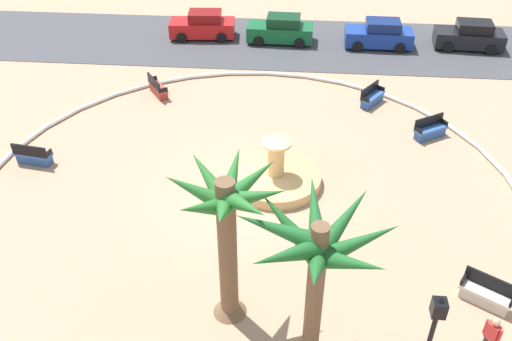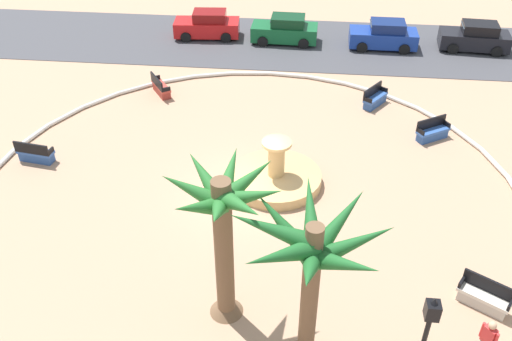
{
  "view_description": "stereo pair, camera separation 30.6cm",
  "coord_description": "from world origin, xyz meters",
  "px_view_note": "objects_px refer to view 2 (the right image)",
  "views": [
    {
      "loc": [
        1.81,
        -17.19,
        13.59
      ],
      "look_at": [
        0.32,
        0.26,
        1.0
      ],
      "focal_mm": 38.88,
      "sensor_mm": 36.0,
      "label": 1
    },
    {
      "loc": [
        2.12,
        -17.17,
        13.59
      ],
      "look_at": [
        0.32,
        0.26,
        1.0
      ],
      "focal_mm": 38.88,
      "sensor_mm": 36.0,
      "label": 2
    }
  ],
  "objects_px": {
    "bench_west": "(375,99)",
    "bench_southeast": "(36,154)",
    "fountain": "(276,177)",
    "parked_car_rightmost": "(475,38)",
    "palm_tree_near_fountain": "(223,218)",
    "person_cyclist_helmet": "(487,340)",
    "bench_east": "(161,88)",
    "bench_north": "(432,132)",
    "parked_car_second": "(285,30)",
    "palm_tree_by_curb": "(311,256)",
    "parked_car_third": "(384,36)",
    "parked_car_leftmost": "(207,25)",
    "bench_southwest": "(484,298)"
  },
  "relations": [
    {
      "from": "bench_east",
      "to": "parked_car_rightmost",
      "type": "height_order",
      "value": "parked_car_rightmost"
    },
    {
      "from": "fountain",
      "to": "parked_car_second",
      "type": "distance_m",
      "value": 14.58
    },
    {
      "from": "palm_tree_by_curb",
      "to": "person_cyclist_helmet",
      "type": "xyz_separation_m",
      "value": [
        4.98,
        0.16,
        -2.86
      ]
    },
    {
      "from": "person_cyclist_helmet",
      "to": "bench_southeast",
      "type": "bearing_deg",
      "value": 153.51
    },
    {
      "from": "bench_west",
      "to": "palm_tree_by_curb",
      "type": "bearing_deg",
      "value": -101.49
    },
    {
      "from": "palm_tree_by_curb",
      "to": "person_cyclist_helmet",
      "type": "relative_size",
      "value": 3.01
    },
    {
      "from": "fountain",
      "to": "parked_car_second",
      "type": "height_order",
      "value": "fountain"
    },
    {
      "from": "bench_southwest",
      "to": "parked_car_second",
      "type": "xyz_separation_m",
      "value": [
        -7.42,
        20.28,
        0.43
      ]
    },
    {
      "from": "palm_tree_near_fountain",
      "to": "parked_car_third",
      "type": "height_order",
      "value": "palm_tree_near_fountain"
    },
    {
      "from": "parked_car_rightmost",
      "to": "bench_southwest",
      "type": "bearing_deg",
      "value": -100.95
    },
    {
      "from": "bench_north",
      "to": "parked_car_rightmost",
      "type": "bearing_deg",
      "value": 69.09
    },
    {
      "from": "bench_east",
      "to": "parked_car_rightmost",
      "type": "relative_size",
      "value": 0.39
    },
    {
      "from": "bench_north",
      "to": "bench_southwest",
      "type": "bearing_deg",
      "value": -89.52
    },
    {
      "from": "parked_car_second",
      "to": "parked_car_rightmost",
      "type": "relative_size",
      "value": 0.98
    },
    {
      "from": "fountain",
      "to": "bench_southwest",
      "type": "distance_m",
      "value": 8.96
    },
    {
      "from": "fountain",
      "to": "parked_car_third",
      "type": "xyz_separation_m",
      "value": [
        5.43,
        14.31,
        0.48
      ]
    },
    {
      "from": "palm_tree_near_fountain",
      "to": "palm_tree_by_curb",
      "type": "xyz_separation_m",
      "value": [
        2.39,
        -1.21,
        -0.01
      ]
    },
    {
      "from": "palm_tree_by_curb",
      "to": "bench_southeast",
      "type": "distance_m",
      "value": 14.89
    },
    {
      "from": "palm_tree_near_fountain",
      "to": "parked_car_leftmost",
      "type": "relative_size",
      "value": 1.29
    },
    {
      "from": "bench_west",
      "to": "person_cyclist_helmet",
      "type": "height_order",
      "value": "person_cyclist_helmet"
    },
    {
      "from": "bench_west",
      "to": "parked_car_third",
      "type": "relative_size",
      "value": 0.4
    },
    {
      "from": "palm_tree_by_curb",
      "to": "bench_west",
      "type": "bearing_deg",
      "value": 78.51
    },
    {
      "from": "bench_north",
      "to": "fountain",
      "type": "bearing_deg",
      "value": -149.08
    },
    {
      "from": "parked_car_leftmost",
      "to": "bench_southeast",
      "type": "bearing_deg",
      "value": -109.0
    },
    {
      "from": "palm_tree_near_fountain",
      "to": "parked_car_leftmost",
      "type": "xyz_separation_m",
      "value": [
        -4.4,
        21.65,
        -3.03
      ]
    },
    {
      "from": "bench_west",
      "to": "person_cyclist_helmet",
      "type": "distance_m",
      "value": 14.97
    },
    {
      "from": "fountain",
      "to": "bench_east",
      "type": "xyz_separation_m",
      "value": [
        -6.5,
        7.07,
        0.05
      ]
    },
    {
      "from": "bench_east",
      "to": "parked_car_second",
      "type": "height_order",
      "value": "parked_car_second"
    },
    {
      "from": "palm_tree_near_fountain",
      "to": "parked_car_second",
      "type": "xyz_separation_m",
      "value": [
        0.48,
        21.33,
        -3.03
      ]
    },
    {
      "from": "parked_car_second",
      "to": "bench_north",
      "type": "bearing_deg",
      "value": -55.02
    },
    {
      "from": "palm_tree_by_curb",
      "to": "parked_car_leftmost",
      "type": "distance_m",
      "value": 24.03
    },
    {
      "from": "fountain",
      "to": "parked_car_third",
      "type": "distance_m",
      "value": 15.31
    },
    {
      "from": "palm_tree_near_fountain",
      "to": "fountain",
      "type": "bearing_deg",
      "value": 81.57
    },
    {
      "from": "palm_tree_near_fountain",
      "to": "bench_north",
      "type": "distance_m",
      "value": 13.81
    },
    {
      "from": "palm_tree_by_curb",
      "to": "bench_west",
      "type": "height_order",
      "value": "palm_tree_by_curb"
    },
    {
      "from": "bench_southeast",
      "to": "parked_car_rightmost",
      "type": "xyz_separation_m",
      "value": [
        21.16,
        14.05,
        0.43
      ]
    },
    {
      "from": "bench_north",
      "to": "parked_car_second",
      "type": "height_order",
      "value": "parked_car_second"
    },
    {
      "from": "bench_southeast",
      "to": "parked_car_leftmost",
      "type": "distance_m",
      "value": 15.19
    },
    {
      "from": "person_cyclist_helmet",
      "to": "parked_car_second",
      "type": "bearing_deg",
      "value": 107.12
    },
    {
      "from": "fountain",
      "to": "parked_car_rightmost",
      "type": "relative_size",
      "value": 0.9
    },
    {
      "from": "person_cyclist_helmet",
      "to": "parked_car_second",
      "type": "xyz_separation_m",
      "value": [
        -6.89,
        22.38,
        -0.16
      ]
    },
    {
      "from": "palm_tree_near_fountain",
      "to": "person_cyclist_helmet",
      "type": "relative_size",
      "value": 3.16
    },
    {
      "from": "bench_west",
      "to": "bench_southeast",
      "type": "relative_size",
      "value": 0.96
    },
    {
      "from": "bench_north",
      "to": "person_cyclist_helmet",
      "type": "bearing_deg",
      "value": -92.12
    },
    {
      "from": "palm_tree_near_fountain",
      "to": "bench_southwest",
      "type": "height_order",
      "value": "palm_tree_near_fountain"
    },
    {
      "from": "bench_east",
      "to": "palm_tree_near_fountain",
      "type": "bearing_deg",
      "value": -68.35
    },
    {
      "from": "parked_car_leftmost",
      "to": "parked_car_third",
      "type": "bearing_deg",
      "value": -3.0
    },
    {
      "from": "bench_west",
      "to": "bench_southeast",
      "type": "bearing_deg",
      "value": -156.28
    },
    {
      "from": "bench_north",
      "to": "parked_car_leftmost",
      "type": "bearing_deg",
      "value": 138.53
    },
    {
      "from": "parked_car_leftmost",
      "to": "parked_car_rightmost",
      "type": "relative_size",
      "value": 1.0
    }
  ]
}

